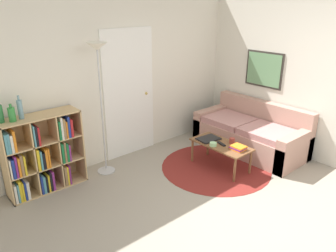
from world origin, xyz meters
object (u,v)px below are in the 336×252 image
bottle_left (0,114)px  bottle_right (20,109)px  laptop (208,139)px  coffee_table (221,147)px  bottle_middle (12,114)px  bowl (213,144)px  bookshelf (41,155)px  cup (232,141)px  couch (252,134)px  floor_lamp (98,67)px

bottle_left → bottle_right: size_ratio=0.91×
laptop → coffee_table: bearing=-84.9°
coffee_table → bottle_left: size_ratio=3.43×
bottle_middle → bowl: bearing=-24.6°
bottle_right → bowl: bearing=-26.5°
bookshelf → bottle_middle: 0.68m
coffee_table → bottle_right: size_ratio=3.13×
laptop → bottle_right: size_ratio=1.20×
coffee_table → cup: bearing=-34.7°
bookshelf → coffee_table: bookshelf is taller
couch → cup: bearing=-166.1°
bookshelf → floor_lamp: bearing=-7.3°
bottle_right → laptop: bearing=-21.0°
bookshelf → couch: 3.33m
floor_lamp → bowl: (1.23, -0.99, -1.14)m
bowl → bottle_left: (-2.48, 1.13, 0.73)m
bookshelf → floor_lamp: floor_lamp is taller
bottle_middle → bottle_right: (0.11, 0.04, 0.03)m
bookshelf → bottle_right: bearing=174.2°
bowl → coffee_table: bearing=-10.7°
coffee_table → bookshelf: bearing=153.2°
couch → laptop: (-0.94, 0.13, 0.13)m
couch → coffee_table: 0.92m
bottle_left → bottle_right: bearing=-3.4°
couch → bottle_right: (-3.31, 1.05, 0.88)m
bookshelf → cup: bearing=-27.3°
bottle_middle → coffee_table: bearing=-23.9°
cup → bottle_right: bottle_right is taller
bookshelf → cup: bookshelf is taller
bowl → bottle_left: bearing=155.4°
coffee_table → bottle_middle: bottle_middle is taller
coffee_table → couch: bearing=6.2°
couch → bottle_right: bottle_right is taller
floor_lamp → bottle_right: size_ratio=6.45×
laptop → cup: (0.16, -0.33, 0.03)m
bottle_left → cup: bearing=-24.5°
laptop → cup: size_ratio=4.19×
coffee_table → bowl: size_ratio=8.47×
couch → cup: (-0.78, -0.19, 0.16)m
bookshelf → bottle_left: bearing=175.6°
laptop → bottle_middle: (-2.49, 0.88, 0.73)m
coffee_table → laptop: (-0.02, 0.23, 0.06)m
bottle_right → cup: bearing=-26.1°
bottle_left → laptop: bearing=-19.6°
cup → bottle_middle: bearing=155.5°
laptop → bottle_middle: bearing=160.6°
laptop → bottle_left: bottle_left is taller
coffee_table → bowl: bearing=169.3°
bookshelf → bottle_middle: bottle_middle is taller
laptop → bowl: bowl is taller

